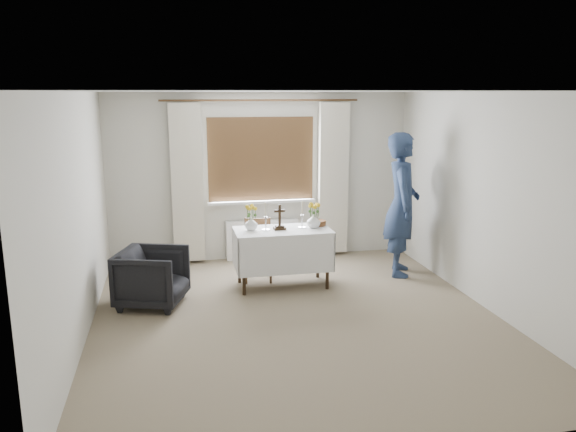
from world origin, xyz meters
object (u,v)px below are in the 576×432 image
Objects in this scene: altar_table at (283,258)px; flower_vase_right at (314,221)px; wooden_chair at (258,250)px; person at (402,205)px; wooden_cross at (280,217)px; armchair at (152,277)px; flower_vase_left at (251,224)px.

altar_table is 6.71× the size of flower_vase_right.
wooden_chair is at bearing 156.19° from flower_vase_right.
wooden_cross is at bearing 114.25° from person.
wooden_cross is 1.77× the size of flower_vase_right.
flower_vase_left reaches higher than armchair.
flower_vase_left is at bearing 112.17° from person.
altar_table is 0.55m from wooden_cross.
wooden_chair is 0.64m from wooden_cross.
flower_vase_left is at bearing 171.61° from wooden_cross.
altar_table is at bearing -7.04° from flower_vase_left.
wooden_cross is (0.24, -0.31, 0.51)m from wooden_chair.
wooden_cross is at bearing -59.69° from armchair.
altar_table is at bearing -15.26° from wooden_cross.
armchair is 2.31× the size of wooden_cross.
wooden_cross reaches higher than wooden_chair.
wooden_cross reaches higher than armchair.
armchair is 0.38× the size of person.
person is 2.12m from flower_vase_left.
altar_table is at bearing 114.66° from person.
flower_vase_right is at bearing -1.49° from wooden_cross.
wooden_chair is at bearing 104.67° from person.
flower_vase_right is (0.45, 0.00, -0.07)m from wooden_cross.
altar_table is 1.68m from armchair.
wooden_chair is at bearing -46.34° from armchair.
flower_vase_left is (-0.13, -0.27, 0.44)m from wooden_chair.
flower_vase_right is (0.42, 0.01, 0.47)m from altar_table.
person reaches higher than wooden_chair.
person reaches higher than flower_vase_left.
person is 1.31m from flower_vase_right.
wooden_chair is 1.09× the size of armchair.
wooden_chair is at bearing 64.85° from flower_vase_left.
person is at bearing 7.49° from flower_vase_right.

